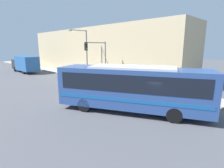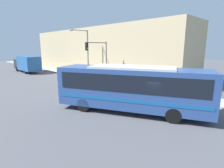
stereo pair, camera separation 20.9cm
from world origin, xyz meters
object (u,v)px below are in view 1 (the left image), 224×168
at_px(delivery_truck, 25,64).
at_px(fire_hydrant, 157,88).
at_px(city_bus, 132,86).
at_px(traffic_light_pole, 98,55).
at_px(street_lamp, 84,49).
at_px(parking_meter, 105,75).

bearing_deg(delivery_truck, fire_hydrant, -81.20).
relative_size(city_bus, traffic_light_pole, 2.08).
bearing_deg(street_lamp, traffic_light_pole, -101.66).
xyz_separation_m(delivery_truck, fire_hydrant, (3.83, -24.74, -1.07)).
relative_size(delivery_truck, parking_meter, 6.19).
bearing_deg(traffic_light_pole, city_bus, -117.47).
height_order(traffic_light_pole, street_lamp, street_lamp).
distance_m(fire_hydrant, parking_meter, 7.64).
height_order(city_bus, parking_meter, city_bus).
bearing_deg(parking_meter, delivery_truck, 102.62).
distance_m(delivery_truck, traffic_light_pole, 17.39).
height_order(delivery_truck, parking_meter, delivery_truck).
distance_m(delivery_truck, fire_hydrant, 25.06).
distance_m(city_bus, street_lamp, 14.33).
xyz_separation_m(delivery_truck, parking_meter, (3.83, -17.11, -0.57)).
bearing_deg(parking_meter, traffic_light_pole, 176.09).
distance_m(fire_hydrant, street_lamp, 12.27).
relative_size(parking_meter, street_lamp, 0.19).
bearing_deg(parking_meter, city_bus, -122.46).
bearing_deg(street_lamp, parking_meter, -87.51).
distance_m(delivery_truck, street_lamp, 13.79).
bearing_deg(delivery_truck, street_lamp, -74.34).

